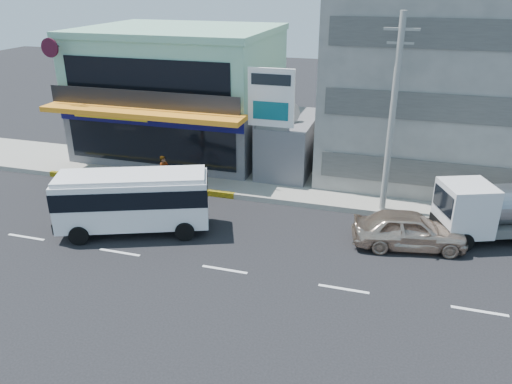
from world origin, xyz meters
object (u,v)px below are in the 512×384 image
satellite_dish (287,121)px  minibus (133,198)px  utility_pole_near (392,117)px  concrete_building (473,59)px  shop_building (182,95)px  billboard (271,105)px  motorcycle_rider (165,184)px  sedan (409,230)px  tanker_truck (510,209)px

satellite_dish → minibus: satellite_dish is taller
utility_pole_near → minibus: (-11.30, -5.34, -3.38)m
concrete_building → minibus: (-15.30, -12.94, -5.23)m
shop_building → concrete_building: (18.00, 1.05, 3.00)m
billboard → motorcycle_rider: bearing=-149.5°
shop_building → utility_pole_near: bearing=-25.1°
concrete_building → sedan: bearing=-103.9°
billboard → tanker_truck: 12.99m
billboard → tanker_truck: size_ratio=0.93×
shop_building → tanker_truck: 21.26m
minibus → motorcycle_rider: 4.21m
shop_building → concrete_building: concrete_building is taller
satellite_dish → sedan: satellite_dish is taller
billboard → motorcycle_rider: 7.30m
shop_building → sedan: shop_building is taller
shop_building → sedan: bearing=-32.2°
satellite_dish → billboard: (-0.50, -1.80, 1.35)m
billboard → minibus: size_ratio=0.93×
minibus → concrete_building: bearing=40.2°
concrete_building → minibus: concrete_building is taller
billboard → minibus: billboard is taller
satellite_dish → motorcycle_rider: satellite_dish is taller
concrete_building → utility_pole_near: concrete_building is taller
shop_building → billboard: size_ratio=1.80×
satellite_dish → sedan: 10.33m
satellite_dish → minibus: bearing=-120.7°
motorcycle_rider → concrete_building: bearing=29.4°
utility_pole_near → motorcycle_rider: size_ratio=4.09×
concrete_building → billboard: 12.17m
utility_pole_near → sedan: bearing=-66.8°
billboard → sedan: (7.85, -4.94, -4.07)m
billboard → utility_pole_near: (6.50, -1.80, 0.22)m
shop_building → billboard: shop_building is taller
satellite_dish → sedan: bearing=-42.5°
sedan → billboard: bearing=47.6°
sedan → utility_pole_near: bearing=13.0°
utility_pole_near → satellite_dish: bearing=149.0°
minibus → motorcycle_rider: minibus is taller
utility_pole_near → billboard: bearing=164.5°
billboard → minibus: (-4.80, -7.14, -3.16)m
concrete_building → tanker_truck: size_ratio=2.16×
concrete_building → billboard: concrete_building is taller
utility_pole_near → motorcycle_rider: utility_pole_near is taller
sedan → shop_building: bearing=47.6°
billboard → sedan: billboard is taller
shop_building → utility_pole_near: size_ratio=1.24×
minibus → tanker_truck: 17.56m
shop_building → sedan: size_ratio=2.45×
motorcycle_rider → satellite_dish: bearing=40.5°
shop_building → motorcycle_rider: 8.74m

